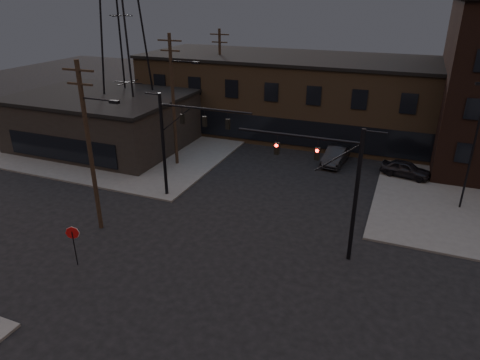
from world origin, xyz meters
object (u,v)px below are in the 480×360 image
(traffic_signal_near, at_px, (337,180))
(car_crossing, at_px, (336,155))
(parked_car_lot_a, at_px, (406,169))
(stop_sign, at_px, (73,237))
(traffic_signal_far, at_px, (178,136))

(traffic_signal_near, bearing_deg, car_crossing, 99.17)
(parked_car_lot_a, bearing_deg, stop_sign, 152.39)
(stop_sign, bearing_deg, traffic_signal_far, 82.68)
(stop_sign, bearing_deg, parked_car_lot_a, 50.32)
(traffic_signal_near, xyz_separation_m, stop_sign, (-13.36, -6.49, -3.09))
(car_crossing, bearing_deg, traffic_signal_near, -75.94)
(stop_sign, xyz_separation_m, car_crossing, (10.90, 21.70, -1.06))
(parked_car_lot_a, relative_size, car_crossing, 0.85)
(parked_car_lot_a, height_order, car_crossing, car_crossing)
(parked_car_lot_a, distance_m, car_crossing, 6.22)
(car_crossing, bearing_deg, traffic_signal_far, -124.49)
(traffic_signal_far, bearing_deg, car_crossing, 50.62)
(traffic_signal_near, bearing_deg, stop_sign, -154.10)
(traffic_signal_near, distance_m, stop_sign, 15.17)
(traffic_signal_near, height_order, parked_car_lot_a, traffic_signal_near)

